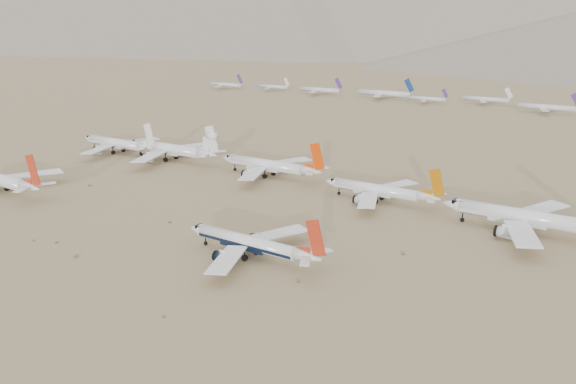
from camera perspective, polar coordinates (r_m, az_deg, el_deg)
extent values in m
plane|color=#80694A|center=(144.56, -7.53, -6.94)|extent=(7000.00, 7000.00, 0.00)
cylinder|color=white|center=(144.74, -4.24, -5.06)|extent=(30.04, 3.55, 3.55)
cube|color=black|center=(144.90, -4.24, -5.22)|extent=(29.44, 3.60, 0.80)
sphere|color=white|center=(153.94, -8.66, -3.87)|extent=(3.55, 3.55, 3.55)
cube|color=black|center=(153.95, -8.82, -3.49)|extent=(2.49, 2.31, 0.89)
cone|color=white|center=(134.72, 2.03, -6.57)|extent=(7.51, 3.55, 3.55)
cube|color=white|center=(136.09, -6.22, -6.83)|extent=(11.60, 18.28, 0.56)
cube|color=white|center=(131.14, 1.77, -7.02)|extent=(4.77, 6.23, 0.21)
cylinder|color=black|center=(141.31, -6.62, -6.64)|extent=(4.17, 2.56, 2.56)
cube|color=white|center=(151.55, -1.08, -4.26)|extent=(11.60, 18.28, 0.56)
cube|color=white|center=(136.58, 3.32, -6.06)|extent=(4.77, 6.23, 0.21)
cylinder|color=black|center=(151.94, -3.00, -4.88)|extent=(4.17, 2.56, 2.56)
cube|color=#AE2A15|center=(131.78, 2.82, -4.69)|extent=(5.69, 0.28, 9.38)
cylinder|color=black|center=(154.63, -8.36, -5.18)|extent=(1.07, 0.44, 1.07)
cylinder|color=black|center=(143.48, -4.43, -6.70)|extent=(1.49, 0.89, 1.49)
cylinder|color=black|center=(147.09, -3.23, -6.08)|extent=(1.49, 0.89, 1.49)
cone|color=white|center=(207.52, -24.66, 0.44)|extent=(9.00, 4.32, 4.32)
cube|color=white|center=(203.91, -25.40, 0.25)|extent=(5.71, 7.47, 0.26)
cube|color=white|center=(230.32, -24.55, 1.64)|extent=(13.90, 21.91, 0.67)
cube|color=white|center=(208.02, -23.46, 0.78)|extent=(5.71, 7.47, 0.26)
cylinder|color=silver|center=(232.95, -25.90, 1.13)|extent=(5.00, 3.11, 3.11)
cube|color=#AE2A15|center=(203.97, -24.49, 2.02)|extent=(6.82, 0.35, 11.24)
cylinder|color=black|center=(227.55, -26.66, 0.34)|extent=(1.81, 1.08, 1.81)
cylinder|color=white|center=(174.01, 22.69, -2.28)|extent=(35.90, 4.35, 4.35)
cube|color=silver|center=(174.18, 22.67, -2.45)|extent=(35.19, 4.42, 0.98)
sphere|color=white|center=(177.92, 17.06, -1.33)|extent=(4.35, 4.35, 4.35)
cube|color=black|center=(177.75, 16.90, -0.92)|extent=(3.05, 2.83, 1.09)
cube|color=white|center=(161.95, 22.68, -3.91)|extent=(13.87, 21.85, 0.67)
cylinder|color=silver|center=(166.93, 21.29, -3.88)|extent=(4.99, 3.13, 3.13)
cube|color=white|center=(185.75, 24.31, -1.59)|extent=(13.87, 21.85, 0.67)
cylinder|color=silver|center=(183.50, 22.57, -2.24)|extent=(4.99, 3.13, 3.13)
cylinder|color=black|center=(178.95, 17.28, -2.71)|extent=(1.31, 0.54, 1.31)
cylinder|color=black|center=(172.19, 22.82, -3.93)|extent=(1.83, 1.09, 1.83)
cylinder|color=black|center=(177.88, 23.22, -3.35)|extent=(1.83, 1.09, 1.83)
cylinder|color=white|center=(192.28, 8.92, 0.27)|extent=(30.25, 3.68, 3.68)
cube|color=silver|center=(192.41, 8.92, 0.14)|extent=(29.64, 3.73, 0.83)
sphere|color=white|center=(198.85, 4.99, 0.94)|extent=(3.68, 3.68, 3.68)
cube|color=black|center=(198.84, 4.85, 1.25)|extent=(2.57, 2.39, 0.92)
cone|color=white|center=(185.48, 14.14, -0.55)|extent=(7.56, 3.68, 3.68)
cube|color=white|center=(182.25, 8.14, -0.81)|extent=(11.68, 18.41, 0.57)
cube|color=white|center=(181.72, 14.20, -0.75)|extent=(4.80, 6.28, 0.22)
cylinder|color=silver|center=(187.14, 7.44, -0.85)|extent=(4.20, 2.65, 2.65)
cube|color=white|center=(200.95, 10.82, 0.68)|extent=(11.68, 18.41, 0.57)
cube|color=white|center=(188.07, 14.94, -0.23)|extent=(4.80, 6.28, 0.22)
cylinder|color=silver|center=(200.13, 9.38, 0.20)|extent=(4.20, 2.65, 2.65)
cube|color=#C16E09|center=(183.41, 14.87, 0.91)|extent=(5.73, 0.29, 9.45)
cylinder|color=black|center=(199.42, 5.19, -0.11)|extent=(1.10, 0.46, 1.10)
cylinder|color=black|center=(190.51, 8.89, -0.97)|extent=(1.54, 0.92, 1.54)
cylinder|color=black|center=(195.00, 9.54, -0.59)|extent=(1.54, 0.92, 1.54)
cylinder|color=white|center=(222.38, -2.24, 2.80)|extent=(34.11, 4.17, 4.17)
cube|color=silver|center=(222.50, -2.24, 2.67)|extent=(33.43, 4.23, 0.94)
sphere|color=white|center=(232.61, -5.64, 3.34)|extent=(4.17, 4.17, 4.17)
cube|color=black|center=(232.75, -5.77, 3.63)|extent=(2.92, 2.71, 1.04)
cone|color=white|center=(210.88, 2.39, 2.13)|extent=(8.53, 4.17, 4.17)
cube|color=white|center=(211.69, -3.58, 1.88)|extent=(13.17, 20.76, 0.64)
cube|color=white|center=(206.65, 2.21, 1.99)|extent=(5.41, 7.08, 0.25)
cylinder|color=silver|center=(217.59, -3.95, 1.76)|extent=(4.74, 3.00, 3.00)
cube|color=white|center=(230.65, 0.06, 3.12)|extent=(13.17, 20.76, 0.64)
cube|color=white|center=(213.20, 3.33, 2.42)|extent=(5.41, 7.08, 0.25)
cylinder|color=silver|center=(230.73, -1.37, 2.64)|extent=(4.74, 3.00, 3.00)
cube|color=red|center=(208.31, 2.97, 3.62)|extent=(6.46, 0.33, 10.65)
cylinder|color=black|center=(232.93, -5.41, 2.30)|extent=(1.25, 0.52, 1.25)
cylinder|color=black|center=(220.24, -2.38, 1.61)|extent=(1.75, 1.04, 1.75)
cylinder|color=black|center=(224.81, -1.50, 1.92)|extent=(1.75, 1.04, 1.75)
cylinder|color=white|center=(255.99, -12.12, 4.35)|extent=(38.22, 4.58, 4.58)
cube|color=silver|center=(256.11, -12.12, 4.23)|extent=(37.45, 4.64, 1.03)
sphere|color=white|center=(269.87, -14.97, 4.77)|extent=(4.58, 4.58, 4.58)
cube|color=black|center=(270.14, -15.08, 5.04)|extent=(3.20, 2.97, 1.14)
cone|color=white|center=(239.77, -8.18, 3.84)|extent=(9.55, 4.58, 4.58)
cube|color=white|center=(245.12, -13.88, 3.52)|extent=(14.76, 23.26, 0.71)
cube|color=white|center=(235.25, -8.56, 3.72)|extent=(6.07, 7.93, 0.27)
cylinder|color=silver|center=(251.87, -13.95, 3.37)|extent=(5.31, 3.29, 3.29)
cube|color=white|center=(263.41, -9.57, 4.64)|extent=(14.76, 23.26, 0.71)
cube|color=white|center=(241.64, -7.16, 4.11)|extent=(6.07, 7.93, 0.27)
cylinder|color=silver|center=(264.50, -10.95, 4.16)|extent=(5.31, 3.29, 3.29)
cube|color=white|center=(236.70, -7.76, 5.33)|extent=(7.24, 0.37, 11.93)
cylinder|color=white|center=(236.25, -7.72, 5.67)|extent=(4.78, 2.97, 2.97)
cylinder|color=black|center=(269.93, -14.73, 3.79)|extent=(1.37, 0.57, 1.37)
cylinder|color=black|center=(253.61, -12.33, 3.23)|extent=(1.92, 1.14, 1.92)
cylinder|color=black|center=(257.95, -11.31, 3.51)|extent=(1.92, 1.14, 1.92)
cylinder|color=white|center=(277.34, -17.12, 4.80)|extent=(34.09, 4.19, 4.19)
cube|color=silver|center=(277.43, -17.11, 4.70)|extent=(33.41, 4.25, 0.94)
sphere|color=white|center=(290.62, -19.26, 5.11)|extent=(4.19, 4.19, 4.19)
cube|color=black|center=(290.91, -19.36, 5.35)|extent=(2.93, 2.72, 1.05)
cone|color=white|center=(261.46, -14.19, 4.43)|extent=(8.52, 4.19, 4.19)
cube|color=white|center=(268.19, -18.73, 4.13)|extent=(13.17, 20.75, 0.65)
cube|color=white|center=(257.58, -14.60, 4.35)|extent=(5.41, 7.08, 0.25)
cylinder|color=silver|center=(274.22, -18.69, 3.98)|extent=(4.73, 3.02, 3.02)
cube|color=white|center=(283.05, -14.89, 5.05)|extent=(13.17, 20.75, 0.65)
cube|color=white|center=(262.73, -13.32, 4.67)|extent=(5.41, 7.08, 0.25)
cylinder|color=silver|center=(284.52, -16.01, 4.63)|extent=(4.73, 3.02, 3.02)
cube|color=white|center=(258.62, -13.92, 5.66)|extent=(6.46, 0.34, 10.65)
cylinder|color=black|center=(290.57, -19.06, 4.29)|extent=(1.26, 0.52, 1.26)
cylinder|color=black|center=(275.22, -17.34, 3.86)|extent=(1.76, 1.05, 1.76)
cylinder|color=black|center=(278.82, -16.41, 4.09)|extent=(1.76, 1.05, 1.76)
cylinder|color=silver|center=(555.52, -6.35, 10.79)|extent=(37.13, 3.67, 3.67)
cube|color=#47297B|center=(543.89, -4.93, 11.37)|extent=(7.39, 0.37, 9.31)
cube|color=silver|center=(548.31, -7.00, 10.64)|extent=(9.78, 17.09, 0.37)
cube|color=silver|center=(562.91, -5.70, 10.83)|extent=(9.78, 17.09, 0.37)
cylinder|color=silver|center=(535.03, -1.49, 10.65)|extent=(31.60, 3.12, 3.12)
cube|color=white|center=(526.08, -0.15, 11.14)|extent=(6.29, 0.31, 7.93)
cube|color=silver|center=(528.47, -2.01, 10.52)|extent=(8.33, 14.55, 0.31)
cube|color=silver|center=(541.72, -0.98, 10.67)|extent=(8.33, 14.55, 0.31)
cylinder|color=silver|center=(504.58, 3.27, 10.33)|extent=(39.29, 3.88, 3.88)
cube|color=#47297B|center=(494.79, 5.15, 10.94)|extent=(7.82, 0.39, 9.85)
cube|color=silver|center=(495.98, 2.65, 10.17)|extent=(10.35, 18.09, 0.39)
cube|color=silver|center=(513.36, 3.86, 10.36)|extent=(10.35, 18.09, 0.39)
cylinder|color=silver|center=(480.18, 9.73, 9.86)|extent=(45.91, 4.54, 4.54)
cube|color=navy|center=(470.95, 12.21, 10.55)|extent=(9.14, 0.45, 11.51)
cube|color=silver|center=(469.52, 9.12, 9.66)|extent=(12.09, 21.13, 0.45)
cube|color=silver|center=(491.04, 10.32, 9.89)|extent=(12.09, 21.13, 0.45)
cylinder|color=silver|center=(456.64, 13.95, 9.19)|extent=(29.62, 2.93, 2.93)
cube|color=#47297B|center=(451.51, 15.67, 9.63)|extent=(5.90, 0.29, 7.43)
cube|color=silver|center=(449.55, 13.60, 9.06)|extent=(7.80, 13.63, 0.29)
cube|color=silver|center=(463.84, 14.28, 9.22)|extent=(7.80, 13.63, 0.29)
cylinder|color=silver|center=(463.81, 19.49, 8.88)|extent=(34.35, 3.39, 3.39)
cube|color=white|center=(459.41, 21.52, 9.34)|extent=(6.84, 0.34, 8.62)
cube|color=silver|center=(455.33, 19.19, 8.72)|extent=(9.05, 15.81, 0.34)
cube|color=silver|center=(472.42, 19.77, 8.91)|extent=(9.05, 15.81, 0.34)
cylinder|color=silver|center=(430.43, 24.78, 7.83)|extent=(37.76, 3.73, 3.73)
cube|color=#47297B|center=(427.22, 27.24, 8.33)|extent=(7.52, 0.37, 9.47)
cube|color=silver|center=(420.93, 24.54, 7.62)|extent=(9.95, 17.38, 0.37)
cube|color=silver|center=(440.07, 24.99, 7.89)|extent=(9.95, 17.38, 0.37)
cone|color=slate|center=(3198.51, -24.37, 16.79)|extent=(2048.00, 2048.00, 320.00)
cone|color=slate|center=(2565.57, -17.69, 17.22)|extent=(1456.00, 1456.00, 260.00)
cone|color=slate|center=(1990.52, -19.74, 15.50)|extent=(1080.00, 1080.00, 120.00)
cone|color=slate|center=(1435.13, 0.65, 15.94)|extent=(855.00, 855.00, 95.00)
ellipsoid|color=brown|center=(222.30, -19.52, 0.66)|extent=(1.12, 1.12, 0.62)
ellipsoid|color=brown|center=(167.21, -22.48, -4.72)|extent=(0.84, 0.84, 0.46)
ellipsoid|color=brown|center=(173.94, -11.95, -2.98)|extent=(0.98, 0.98, 0.54)
ellipsoid|color=brown|center=(119.92, -12.53, -12.22)|extent=(0.70, 0.70, 0.39)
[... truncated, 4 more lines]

